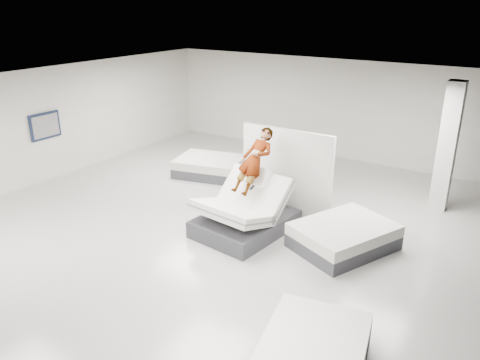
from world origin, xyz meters
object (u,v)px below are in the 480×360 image
Objects in this scene: hero_bed at (245,214)px; flat_bed_right_near at (313,355)px; person at (254,173)px; flat_bed_left_far at (210,166)px; divider_panel at (286,173)px; remote at (252,187)px; wall_poster at (45,126)px; flat_bed_right_far at (344,236)px; column at (447,147)px.

flat_bed_right_near is at bearing -44.83° from hero_bed.
person reaches higher than flat_bed_left_far.
flat_bed_right_near is at bearing -57.77° from divider_panel.
wall_poster is (-6.75, -0.19, 0.46)m from remote.
divider_panel is at bearing 155.22° from flat_bed_right_far.
column is 3.37× the size of wall_poster.
divider_panel is 2.47× the size of wall_poster.
wall_poster reaches higher than person.
hero_bed is 5.20m from column.
wall_poster reaches higher than hero_bed.
person is 3.81m from flat_bed_left_far.
hero_bed is at bearing 135.17° from flat_bed_right_near.
flat_bed_left_far is (-3.08, 2.60, -0.88)m from remote.
wall_poster reaches higher than flat_bed_left_far.
flat_bed_right_near is at bearing -39.79° from remote.
wall_poster is at bearing -171.68° from remote.
person is 0.50× the size of column.
flat_bed_right_far is 8.82m from wall_poster.
divider_panel is at bearing 93.08° from remote.
divider_panel reaches higher than person.
hero_bed is 0.73× the size of column.
divider_panel is 5.29m from flat_bed_right_near.
wall_poster is at bearing -168.39° from person.
divider_panel is at bearing -142.18° from column.
divider_panel reaches higher than remote.
hero_bed is 1.53m from divider_panel.
flat_bed_right_near is 0.96× the size of flat_bed_left_far.
flat_bed_left_far is at bearing 138.28° from hero_bed.
flat_bed_right_far reaches higher than flat_bed_left_far.
wall_poster is at bearing -175.10° from flat_bed_right_far.
flat_bed_right_near is at bearing -43.37° from flat_bed_left_far.
column reaches higher than flat_bed_right_near.
flat_bed_left_far is at bearing 149.20° from person.
wall_poster is (-8.69, -0.75, 1.33)m from flat_bed_right_far.
person is at bearing 131.92° from flat_bed_right_near.
flat_bed_left_far is (-2.91, 2.23, -1.07)m from person.
column reaches higher than wall_poster.
wall_poster reaches higher than flat_bed_right_far.
wall_poster is at bearing -142.69° from flat_bed_left_far.
person reaches higher than flat_bed_right_near.
wall_poster is (-3.67, -2.79, 1.34)m from flat_bed_left_far.
flat_bed_right_near is 8.19m from flat_bed_left_far.
flat_bed_left_far is at bearing 159.40° from divider_panel.
column reaches higher than remote.
remote is 6.77m from wall_poster.
flat_bed_right_near is (2.87, -3.03, -0.89)m from remote.
hero_bed is at bearing -41.72° from flat_bed_left_far.
flat_bed_right_far is 5.42m from flat_bed_left_far.
divider_panel is (0.09, 1.40, -0.08)m from remote.
flat_bed_left_far is (-3.17, 1.20, -0.81)m from divider_panel.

